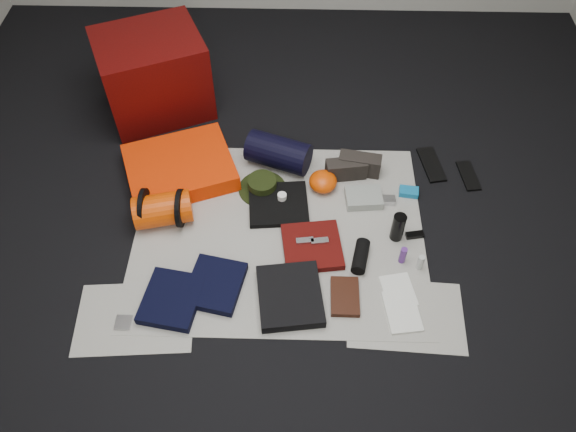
{
  "coord_description": "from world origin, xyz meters",
  "views": [
    {
      "loc": [
        0.1,
        -1.87,
        2.51
      ],
      "look_at": [
        0.05,
        0.04,
        0.1
      ],
      "focal_mm": 35.0,
      "sensor_mm": 36.0,
      "label": 1
    }
  ],
  "objects_px": {
    "red_cabinet": "(154,74)",
    "paperback_book": "(345,297)",
    "stuff_sack": "(163,210)",
    "water_bottle": "(398,227)",
    "compact_camera": "(387,200)",
    "navy_duffel": "(278,153)",
    "sleeping_pad": "(180,168)"
  },
  "relations": [
    {
      "from": "navy_duffel",
      "to": "water_bottle",
      "type": "relative_size",
      "value": 2.1
    },
    {
      "from": "water_bottle",
      "to": "stuff_sack",
      "type": "bearing_deg",
      "value": 176.12
    },
    {
      "from": "navy_duffel",
      "to": "stuff_sack",
      "type": "bearing_deg",
      "value": -123.8
    },
    {
      "from": "navy_duffel",
      "to": "compact_camera",
      "type": "xyz_separation_m",
      "value": [
        0.64,
        -0.29,
        -0.08
      ]
    },
    {
      "from": "water_bottle",
      "to": "navy_duffel",
      "type": "bearing_deg",
      "value": 140.99
    },
    {
      "from": "navy_duffel",
      "to": "water_bottle",
      "type": "bearing_deg",
      "value": -18.72
    },
    {
      "from": "navy_duffel",
      "to": "water_bottle",
      "type": "distance_m",
      "value": 0.86
    },
    {
      "from": "compact_camera",
      "to": "paperback_book",
      "type": "bearing_deg",
      "value": -112.1
    },
    {
      "from": "paperback_book",
      "to": "red_cabinet",
      "type": "bearing_deg",
      "value": 129.8
    },
    {
      "from": "red_cabinet",
      "to": "compact_camera",
      "type": "relative_size",
      "value": 7.03
    },
    {
      "from": "navy_duffel",
      "to": "water_bottle",
      "type": "height_order",
      "value": "navy_duffel"
    },
    {
      "from": "sleeping_pad",
      "to": "navy_duffel",
      "type": "height_order",
      "value": "navy_duffel"
    },
    {
      "from": "red_cabinet",
      "to": "stuff_sack",
      "type": "distance_m",
      "value": 1.0
    },
    {
      "from": "sleeping_pad",
      "to": "water_bottle",
      "type": "xyz_separation_m",
      "value": [
        1.25,
        -0.44,
        0.03
      ]
    },
    {
      "from": "water_bottle",
      "to": "compact_camera",
      "type": "relative_size",
      "value": 1.98
    },
    {
      "from": "navy_duffel",
      "to": "paperback_book",
      "type": "height_order",
      "value": "navy_duffel"
    },
    {
      "from": "stuff_sack",
      "to": "paperback_book",
      "type": "xyz_separation_m",
      "value": [
        1.0,
        -0.48,
        -0.08
      ]
    },
    {
      "from": "sleeping_pad",
      "to": "compact_camera",
      "type": "height_order",
      "value": "sleeping_pad"
    },
    {
      "from": "red_cabinet",
      "to": "sleeping_pad",
      "type": "bearing_deg",
      "value": -93.37
    },
    {
      "from": "sleeping_pad",
      "to": "navy_duffel",
      "type": "relative_size",
      "value": 1.62
    },
    {
      "from": "sleeping_pad",
      "to": "paperback_book",
      "type": "bearing_deg",
      "value": -41.15
    },
    {
      "from": "navy_duffel",
      "to": "water_bottle",
      "type": "xyz_separation_m",
      "value": [
        0.67,
        -0.54,
        -0.01
      ]
    },
    {
      "from": "water_bottle",
      "to": "paperback_book",
      "type": "bearing_deg",
      "value": -126.95
    },
    {
      "from": "stuff_sack",
      "to": "compact_camera",
      "type": "bearing_deg",
      "value": 7.31
    },
    {
      "from": "red_cabinet",
      "to": "stuff_sack",
      "type": "height_order",
      "value": "red_cabinet"
    },
    {
      "from": "sleeping_pad",
      "to": "stuff_sack",
      "type": "xyz_separation_m",
      "value": [
        -0.04,
        -0.35,
        0.04
      ]
    },
    {
      "from": "stuff_sack",
      "to": "water_bottle",
      "type": "xyz_separation_m",
      "value": [
        1.29,
        -0.09,
        -0.0
      ]
    },
    {
      "from": "red_cabinet",
      "to": "paperback_book",
      "type": "bearing_deg",
      "value": -74.38
    },
    {
      "from": "paperback_book",
      "to": "compact_camera",
      "type": "bearing_deg",
      "value": 67.96
    },
    {
      "from": "red_cabinet",
      "to": "water_bottle",
      "type": "relative_size",
      "value": 3.55
    },
    {
      "from": "red_cabinet",
      "to": "water_bottle",
      "type": "height_order",
      "value": "red_cabinet"
    },
    {
      "from": "red_cabinet",
      "to": "paperback_book",
      "type": "height_order",
      "value": "red_cabinet"
    }
  ]
}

